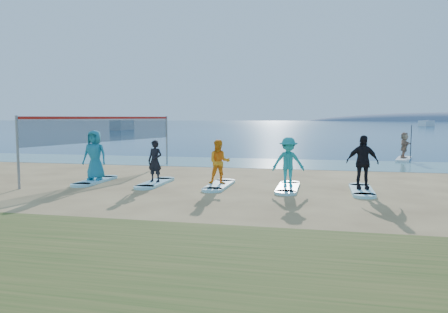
% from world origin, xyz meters
% --- Properties ---
extents(ground, '(600.00, 600.00, 0.00)m').
position_xyz_m(ground, '(0.00, 0.00, 0.00)').
color(ground, tan).
rests_on(ground, ground).
extents(shallow_water, '(600.00, 600.00, 0.00)m').
position_xyz_m(shallow_water, '(0.00, 10.50, 0.01)').
color(shallow_water, teal).
rests_on(shallow_water, ground).
extents(ocean, '(600.00, 600.00, 0.00)m').
position_xyz_m(ocean, '(0.00, 160.00, 0.01)').
color(ocean, navy).
rests_on(ocean, ground).
extents(volleyball_net, '(2.20, 8.84, 2.50)m').
position_xyz_m(volleyball_net, '(-5.43, 4.68, 1.90)').
color(volleyball_net, gray).
rests_on(volleyball_net, ground).
extents(paddleboard, '(1.36, 3.08, 0.12)m').
position_xyz_m(paddleboard, '(8.15, 14.01, 0.06)').
color(paddleboard, silver).
rests_on(paddleboard, ground).
extents(paddleboarder, '(0.93, 1.42, 1.47)m').
position_xyz_m(paddleboarder, '(8.15, 14.01, 0.85)').
color(paddleboarder, tan).
rests_on(paddleboarder, paddleboard).
extents(boat_offshore_a, '(3.32, 8.88, 1.90)m').
position_xyz_m(boat_offshore_a, '(-34.36, 65.86, 0.00)').
color(boat_offshore_a, silver).
rests_on(boat_offshore_a, ground).
extents(boat_offshore_b, '(3.05, 6.19, 1.56)m').
position_xyz_m(boat_offshore_b, '(30.66, 113.95, 0.00)').
color(boat_offshore_b, silver).
rests_on(boat_offshore_b, ground).
extents(surfboard_0, '(0.70, 2.20, 0.09)m').
position_xyz_m(surfboard_0, '(-4.77, 2.35, 0.04)').
color(surfboard_0, '#A4F0FF').
rests_on(surfboard_0, ground).
extents(student_0, '(0.93, 0.62, 1.86)m').
position_xyz_m(student_0, '(-4.77, 2.35, 1.02)').
color(student_0, teal).
rests_on(student_0, surfboard_0).
extents(surfboard_1, '(0.70, 2.20, 0.09)m').
position_xyz_m(surfboard_1, '(-2.36, 2.35, 0.04)').
color(surfboard_1, '#A4F0FF').
rests_on(surfboard_1, ground).
extents(student_1, '(0.62, 0.47, 1.52)m').
position_xyz_m(student_1, '(-2.36, 2.35, 0.85)').
color(student_1, black).
rests_on(student_1, surfboard_1).
extents(surfboard_2, '(0.70, 2.20, 0.09)m').
position_xyz_m(surfboard_2, '(0.05, 2.35, 0.04)').
color(surfboard_2, '#A4F0FF').
rests_on(surfboard_2, ground).
extents(student_2, '(0.88, 0.76, 1.56)m').
position_xyz_m(student_2, '(0.05, 2.35, 0.87)').
color(student_2, orange).
rests_on(student_2, surfboard_2).
extents(surfboard_3, '(0.70, 2.20, 0.09)m').
position_xyz_m(surfboard_3, '(2.46, 2.35, 0.04)').
color(surfboard_3, '#A4F0FF').
rests_on(surfboard_3, ground).
extents(student_3, '(1.18, 0.83, 1.67)m').
position_xyz_m(student_3, '(2.46, 2.35, 0.93)').
color(student_3, teal).
rests_on(student_3, surfboard_3).
extents(surfboard_4, '(0.70, 2.20, 0.09)m').
position_xyz_m(surfboard_4, '(4.87, 2.35, 0.04)').
color(surfboard_4, '#A4F0FF').
rests_on(surfboard_4, ground).
extents(student_4, '(1.08, 0.56, 1.77)m').
position_xyz_m(student_4, '(4.87, 2.35, 0.97)').
color(student_4, black).
rests_on(student_4, surfboard_4).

